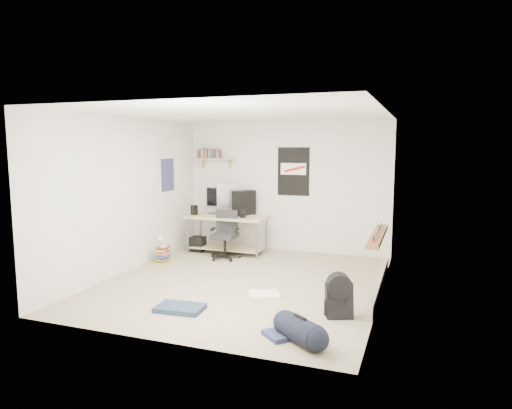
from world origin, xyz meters
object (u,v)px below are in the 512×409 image
(office_chair, at_px, (225,232))
(backpack, at_px, (339,300))
(book_stack, at_px, (163,254))
(desk, at_px, (227,234))
(duffel_bag, at_px, (300,330))

(office_chair, xyz_separation_m, backpack, (2.44, -2.11, -0.29))
(book_stack, bearing_deg, desk, 53.93)
(backpack, bearing_deg, book_stack, 136.34)
(book_stack, bearing_deg, duffel_bag, -37.38)
(duffel_bag, distance_m, book_stack, 3.89)
(backpack, bearing_deg, duffel_bag, -125.88)
(backpack, bearing_deg, desk, 115.71)
(backpack, height_order, duffel_bag, backpack)
(desk, relative_size, office_chair, 1.75)
(backpack, xyz_separation_m, book_stack, (-3.34, 1.48, -0.05))
(desk, distance_m, office_chair, 0.46)
(office_chair, height_order, book_stack, office_chair)
(duffel_bag, xyz_separation_m, book_stack, (-3.09, 2.36, 0.01))
(office_chair, xyz_separation_m, book_stack, (-0.90, -0.63, -0.34))
(duffel_bag, bearing_deg, desk, 161.09)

